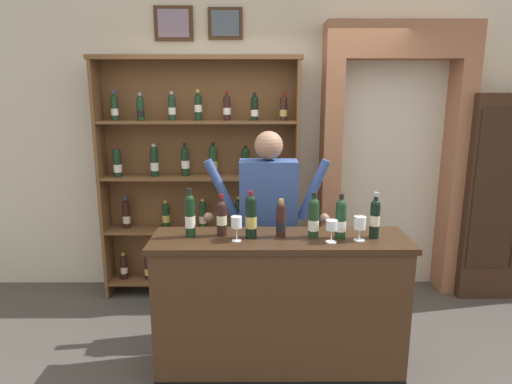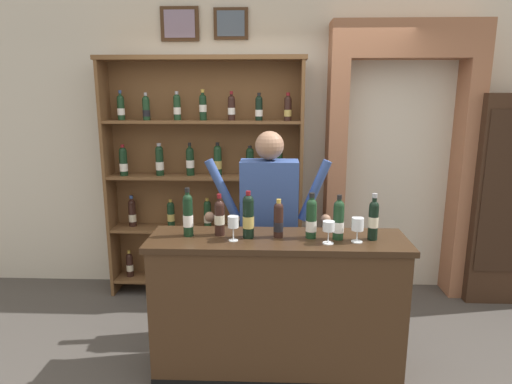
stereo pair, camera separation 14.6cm
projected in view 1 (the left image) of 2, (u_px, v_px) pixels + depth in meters
ground_plane at (268, 373)px, 3.19m from camera, size 14.00×14.00×0.02m
back_wall at (264, 131)px, 4.41m from camera, size 12.00×0.19×3.16m
wine_shelf at (200, 176)px, 4.22m from camera, size 1.89×0.30×2.28m
archway_doorway at (391, 144)px, 4.32m from camera, size 1.38×0.45×2.58m
side_cabinet at (505, 196)px, 4.28m from camera, size 0.89×0.42×1.95m
tasting_counter at (279, 307)px, 3.08m from camera, size 1.73×0.49×1.01m
shopkeeper at (268, 212)px, 3.48m from camera, size 1.00×0.22×1.67m
tasting_bottle_grappa at (190, 215)px, 2.95m from camera, size 0.07×0.07×0.33m
tasting_bottle_bianco at (222, 217)px, 2.98m from camera, size 0.07×0.07×0.29m
tasting_bottle_prosecco at (251, 216)px, 2.93m from camera, size 0.08×0.08×0.32m
tasting_bottle_brunello at (281, 219)px, 2.96m from camera, size 0.07×0.07×0.26m
tasting_bottle_vin_santo at (314, 217)px, 2.95m from camera, size 0.07×0.07×0.31m
tasting_bottle_super_tuscan at (341, 219)px, 2.93m from camera, size 0.07×0.07×0.30m
tasting_bottle_chianti at (375, 217)px, 2.93m from camera, size 0.07×0.07×0.31m
wine_glass_right at (360, 224)px, 2.88m from camera, size 0.08×0.08×0.16m
wine_glass_left at (236, 224)px, 2.87m from camera, size 0.07×0.07×0.17m
wine_glass_center at (332, 227)px, 2.85m from camera, size 0.08×0.08×0.15m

